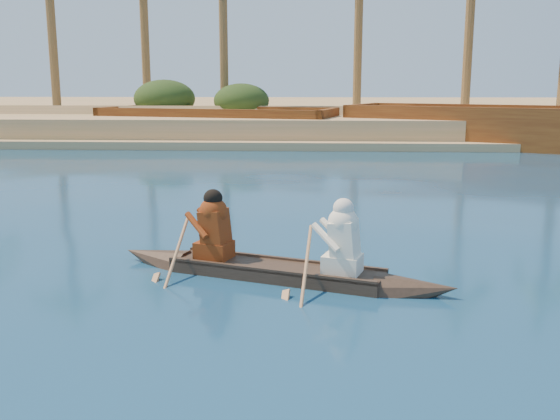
# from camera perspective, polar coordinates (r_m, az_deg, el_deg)

# --- Properties ---
(sandy_embankment) EXTENTS (150.00, 51.00, 1.50)m
(sandy_embankment) POSITION_cam_1_polar(r_m,az_deg,el_deg) (53.17, -6.10, 8.81)
(sandy_embankment) COLOR tan
(sandy_embankment) RESTS_ON ground
(palm_grove) EXTENTS (110.00, 14.00, 16.00)m
(palm_grove) POSITION_cam_1_polar(r_m,az_deg,el_deg) (41.74, -9.09, 18.30)
(palm_grove) COLOR #476222
(palm_grove) RESTS_ON ground
(shrub_cluster) EXTENTS (100.00, 6.00, 2.40)m
(shrub_cluster) POSITION_cam_1_polar(r_m,az_deg,el_deg) (38.06, -9.89, 8.69)
(shrub_cluster) COLOR #203C16
(shrub_cluster) RESTS_ON ground
(canoe) EXTENTS (5.42, 2.43, 1.51)m
(canoe) POSITION_cam_1_polar(r_m,az_deg,el_deg) (9.59, -0.40, -4.53)
(canoe) COLOR #3C2B20
(canoe) RESTS_ON ground
(barge_mid) EXTENTS (12.76, 6.80, 2.03)m
(barge_mid) POSITION_cam_1_polar(r_m,az_deg,el_deg) (33.01, -5.77, 7.55)
(barge_mid) COLOR brown
(barge_mid) RESTS_ON ground
(barge_right) EXTENTS (14.12, 9.75, 2.25)m
(barge_right) POSITION_cam_1_polar(r_m,az_deg,el_deg) (31.45, 18.87, 6.94)
(barge_right) COLOR brown
(barge_right) RESTS_ON ground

